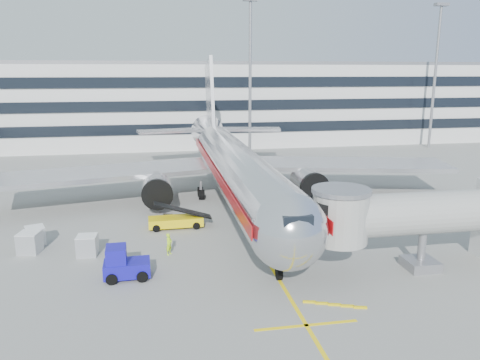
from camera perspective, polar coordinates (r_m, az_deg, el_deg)
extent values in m
plane|color=gray|center=(39.94, 1.81, -7.23)|extent=(180.00, 180.00, 0.00)
cube|color=yellow|center=(49.26, -0.61, -3.24)|extent=(0.25, 70.00, 0.01)
cube|color=yellow|center=(27.67, 8.10, -17.14)|extent=(6.00, 0.25, 0.01)
cylinder|color=silver|center=(46.32, -0.21, 1.06)|extent=(5.00, 36.00, 5.00)
sphere|color=silver|center=(29.39, 5.93, -6.20)|extent=(5.00, 5.00, 5.00)
cone|color=silver|center=(68.67, -3.55, 5.50)|extent=(5.00, 10.00, 5.00)
cube|color=black|center=(27.67, 6.84, -5.01)|extent=(1.80, 1.20, 0.90)
cube|color=#B7B7BC|center=(55.28, 12.18, 1.90)|extent=(24.95, 12.07, 0.50)
cube|color=#B7B7BC|center=(51.45, -15.71, 0.87)|extent=(24.95, 12.07, 0.50)
cylinder|color=#99999E|center=(50.60, 8.36, -0.37)|extent=(3.00, 4.20, 3.00)
cylinder|color=#99999E|center=(48.05, -10.06, -1.15)|extent=(3.00, 4.20, 3.00)
cylinder|color=black|center=(48.76, 9.09, -0.91)|extent=(3.10, 0.50, 3.10)
cylinder|color=black|center=(46.12, -10.05, -1.76)|extent=(3.10, 0.50, 3.10)
cube|color=#B7B7BC|center=(68.72, -3.65, 9.20)|extent=(0.45, 9.39, 13.72)
cube|color=#B7B7BC|center=(70.41, 0.82, 6.21)|extent=(10.41, 4.94, 0.35)
cube|color=#B7B7BC|center=(69.17, -8.21, 5.95)|extent=(10.41, 4.94, 0.35)
cylinder|color=gray|center=(32.39, 4.80, -10.57)|extent=(0.24, 0.24, 1.80)
cylinder|color=black|center=(32.57, 4.78, -11.29)|extent=(0.35, 0.90, 0.90)
cylinder|color=gray|center=(53.38, 2.06, -0.85)|extent=(0.30, 0.30, 2.00)
cylinder|color=gray|center=(52.43, -4.79, -1.14)|extent=(0.30, 0.30, 2.00)
cube|color=#B60D11|center=(46.75, 2.84, 1.53)|extent=(0.06, 38.00, 0.90)
cube|color=#B60D11|center=(45.90, -3.31, 1.30)|extent=(0.06, 38.00, 0.90)
cylinder|color=#A8A8A3|center=(35.34, 21.63, -3.74)|extent=(13.00, 3.00, 3.00)
cylinder|color=#A8A8A3|center=(32.52, 12.10, -4.51)|extent=(3.80, 3.80, 3.40)
cylinder|color=gray|center=(32.00, 12.26, -1.27)|extent=(4.00, 4.00, 0.30)
cube|color=black|center=(32.06, 9.94, -4.67)|extent=(1.40, 2.60, 2.60)
cylinder|color=gray|center=(36.14, 21.28, -7.69)|extent=(0.56, 0.56, 3.20)
cube|color=gray|center=(36.59, 21.11, -9.52)|extent=(2.20, 2.20, 0.70)
cylinder|color=black|center=(36.14, 19.87, -9.70)|extent=(0.35, 0.70, 0.70)
cylinder|color=black|center=(37.05, 22.32, -9.35)|extent=(0.35, 0.70, 0.70)
cube|color=silver|center=(95.15, -5.51, 9.23)|extent=(150.00, 24.00, 15.00)
cube|color=black|center=(83.47, -4.75, 6.29)|extent=(150.00, 0.30, 1.80)
cube|color=black|center=(83.09, -4.80, 9.03)|extent=(150.00, 0.30, 1.80)
cube|color=black|center=(82.90, -4.86, 11.79)|extent=(150.00, 0.30, 1.80)
cube|color=gray|center=(94.94, -5.61, 13.93)|extent=(150.00, 24.00, 0.60)
cylinder|color=gray|center=(80.20, 1.24, 12.14)|extent=(0.50, 0.50, 25.00)
cylinder|color=gray|center=(93.09, 22.65, 11.30)|extent=(0.50, 0.50, 25.00)
cube|color=gray|center=(93.76, 23.37, 19.05)|extent=(2.40, 1.20, 0.50)
cube|color=yellow|center=(42.95, -7.84, -5.01)|extent=(4.92, 1.89, 0.78)
cube|color=black|center=(42.65, -7.88, -3.73)|extent=(5.15, 1.35, 1.70)
cylinder|color=black|center=(43.71, -10.23, -5.15)|extent=(0.67, 0.33, 0.67)
cylinder|color=black|center=(42.24, -10.17, -5.81)|extent=(0.67, 0.33, 0.67)
cylinder|color=black|center=(43.91, -5.58, -4.92)|extent=(0.67, 0.33, 0.67)
cylinder|color=black|center=(42.44, -5.35, -5.56)|extent=(0.67, 0.33, 0.67)
cube|color=#130EA0|center=(33.51, -13.60, -10.40)|extent=(3.16, 1.87, 1.00)
cube|color=#130EA0|center=(33.16, -14.85, -8.86)|extent=(1.38, 1.71, 1.22)
cube|color=black|center=(33.02, -14.89, -8.24)|extent=(1.27, 1.48, 0.11)
cylinder|color=black|center=(34.46, -15.22, -10.43)|extent=(0.79, 0.36, 0.78)
cylinder|color=black|center=(32.94, -15.37, -11.57)|extent=(0.79, 0.36, 0.78)
cylinder|color=black|center=(34.38, -11.84, -10.29)|extent=(0.79, 0.36, 0.78)
cylinder|color=black|center=(32.85, -11.82, -11.44)|extent=(0.79, 0.36, 0.78)
cube|color=silver|center=(42.01, -23.69, -6.26)|extent=(1.84, 1.84, 1.49)
cube|color=white|center=(41.78, -23.78, -5.27)|extent=(1.84, 1.84, 0.06)
cube|color=silver|center=(40.40, -24.28, -7.00)|extent=(1.79, 1.79, 1.59)
cube|color=white|center=(40.14, -24.39, -5.90)|extent=(1.79, 1.79, 0.06)
cube|color=silver|center=(38.26, -18.12, -7.62)|extent=(1.57, 1.57, 1.53)
cube|color=white|center=(37.99, -18.20, -6.51)|extent=(1.57, 1.57, 0.06)
imported|color=#BFFD1A|center=(36.88, -8.65, -7.72)|extent=(0.69, 0.75, 1.72)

